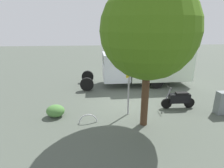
{
  "coord_description": "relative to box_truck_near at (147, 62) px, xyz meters",
  "views": [
    {
      "loc": [
        1.76,
        9.21,
        4.29
      ],
      "look_at": [
        0.92,
        -0.82,
        0.98
      ],
      "focal_mm": 29.26,
      "sensor_mm": 36.0,
      "label": 1
    }
  ],
  "objects": [
    {
      "name": "ground_plane",
      "position": [
        1.82,
        3.53,
        -1.65
      ],
      "size": [
        60.0,
        60.0,
        0.0
      ],
      "primitive_type": "plane",
      "color": "#4B5349"
    },
    {
      "name": "box_truck_near",
      "position": [
        0.0,
        0.0,
        0.0
      ],
      "size": [
        7.88,
        2.32,
        3.03
      ],
      "rotation": [
        0.0,
        0.0,
        0.02
      ],
      "color": "black",
      "rests_on": "ground"
    },
    {
      "name": "motorcycle",
      "position": [
        -0.7,
        4.14,
        -1.13
      ],
      "size": [
        1.81,
        0.55,
        1.2
      ],
      "rotation": [
        0.0,
        0.0,
        -0.0
      ],
      "color": "black",
      "rests_on": "ground"
    },
    {
      "name": "stop_sign",
      "position": [
        2.1,
        4.63,
        0.46
      ],
      "size": [
        0.71,
        0.33,
        3.17
      ],
      "color": "#9E9EA3",
      "rests_on": "ground"
    },
    {
      "name": "street_tree",
      "position": [
        1.56,
        5.62,
        2.38
      ],
      "size": [
        3.8,
        3.8,
        5.94
      ],
      "color": "#47301E",
      "rests_on": "ground"
    },
    {
      "name": "utility_cabinet",
      "position": [
        -2.57,
        4.93,
        -1.08
      ],
      "size": [
        0.65,
        0.44,
        1.16
      ],
      "primitive_type": "cube",
      "rotation": [
        0.0,
        0.0,
        0.05
      ],
      "color": "slate",
      "rests_on": "ground"
    },
    {
      "name": "bike_rack_hoop",
      "position": [
        4.05,
        5.28,
        -1.65
      ],
      "size": [
        0.85,
        0.13,
        0.85
      ],
      "primitive_type": "torus",
      "rotation": [
        1.57,
        0.0,
        0.09
      ],
      "color": "#B7B7BC",
      "rests_on": "ground"
    },
    {
      "name": "shrub_near_sign",
      "position": [
        5.64,
        4.57,
        -1.36
      ],
      "size": [
        0.87,
        0.71,
        0.6
      ],
      "primitive_type": "ellipsoid",
      "color": "#4B7E3C",
      "rests_on": "ground"
    }
  ]
}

